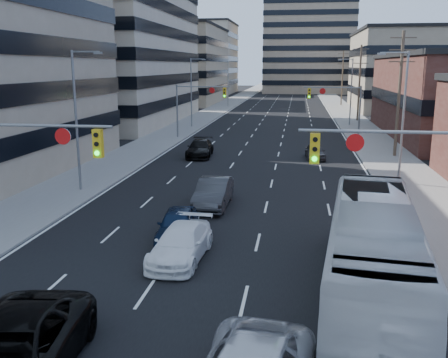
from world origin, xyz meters
The scene contains 27 objects.
road_surface centered at (0.00, 130.00, 0.01)m, with size 18.00×300.00×0.02m, color black.
sidewalk_left centered at (-11.50, 130.00, 0.07)m, with size 5.00×300.00×0.15m, color slate.
sidewalk_right centered at (11.50, 130.00, 0.07)m, with size 5.00×300.00×0.15m, color slate.
office_left_mid centered at (-27.00, 60.00, 14.00)m, with size 26.00×34.00×28.00m, color #ADA089.
office_left_far centered at (-24.00, 100.00, 8.00)m, with size 20.00×30.00×16.00m, color gray.
office_right_far centered at (25.00, 88.00, 7.00)m, with size 22.00×28.00×14.00m, color gray.
bg_block_left centered at (-28.00, 140.00, 10.00)m, with size 24.00×24.00×20.00m, color #ADA089.
bg_block_right centered at (32.00, 130.00, 6.00)m, with size 22.00×22.00×12.00m, color gray.
signal_near_left centered at (-7.45, 8.00, 4.33)m, with size 6.59×0.33×6.00m.
signal_near_right centered at (7.45, 8.00, 4.33)m, with size 6.59×0.33×6.00m.
signal_far_left centered at (-7.68, 45.00, 4.30)m, with size 6.09×0.33×6.00m.
signal_far_right centered at (7.68, 45.00, 4.30)m, with size 6.09×0.33×6.00m.
utility_pole_block centered at (12.20, 36.00, 5.78)m, with size 2.20×0.28×11.00m.
utility_pole_midblock centered at (12.20, 66.00, 5.78)m, with size 2.20×0.28×11.00m.
utility_pole_distant centered at (12.20, 96.00, 5.78)m, with size 2.20×0.28×11.00m.
streetlight_left_near centered at (-10.34, 20.00, 5.05)m, with size 2.03×0.22×9.00m.
streetlight_left_mid centered at (-10.34, 55.00, 5.05)m, with size 2.03×0.22×9.00m.
streetlight_left_far centered at (-10.34, 90.00, 5.05)m, with size 2.03×0.22×9.00m.
streetlight_right_near centered at (10.34, 25.00, 5.05)m, with size 2.03×0.22×9.00m.
streetlight_right_far centered at (10.34, 60.00, 5.05)m, with size 2.03×0.22×9.00m.
black_pickup centered at (-3.58, 0.41, 0.89)m, with size 2.95×6.39×1.78m, color black.
white_van centered at (-1.26, 9.44, 0.71)m, with size 2.00×4.91×1.43m, color white.
transit_bus centered at (6.22, 6.95, 1.72)m, with size 2.89×12.35×3.44m, color silver.
sedan_blue centered at (-2.00, 11.88, 0.73)m, with size 1.73×4.29×1.46m, color #0C1A33.
sedan_grey_center centered at (-1.26, 17.68, 0.83)m, with size 1.75×5.02×1.65m, color #2F2F31.
sedan_black_far centered at (-5.20, 33.70, 0.76)m, with size 2.13×5.25×1.52m, color black.
sedan_grey_right centered at (5.08, 34.10, 0.67)m, with size 1.58×3.92×1.33m, color #38383B.
Camera 1 is at (3.46, -10.04, 8.07)m, focal length 40.00 mm.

